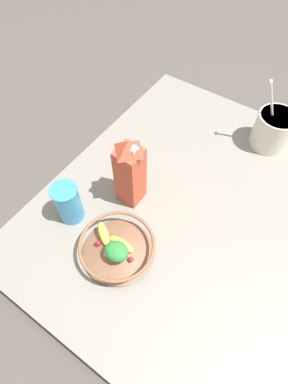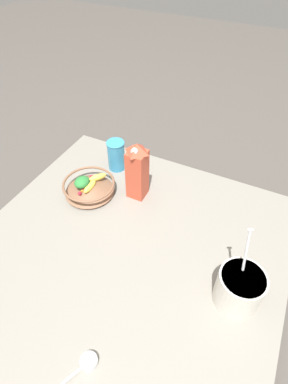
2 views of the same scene
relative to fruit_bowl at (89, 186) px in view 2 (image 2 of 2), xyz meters
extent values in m
plane|color=#4C4742|center=(0.27, -0.20, -0.08)|extent=(6.00, 6.00, 0.00)
cube|color=gray|center=(0.27, -0.20, -0.06)|extent=(1.08, 1.08, 0.04)
cylinder|color=brown|center=(0.00, 0.00, -0.03)|extent=(0.11, 0.11, 0.01)
cone|color=brown|center=(0.00, 0.00, -0.01)|extent=(0.21, 0.21, 0.04)
torus|color=brown|center=(0.00, 0.00, 0.02)|extent=(0.22, 0.22, 0.01)
ellipsoid|color=#EFD64C|center=(0.01, -0.01, 0.01)|extent=(0.03, 0.08, 0.03)
ellipsoid|color=#EFD64C|center=(0.01, 0.05, 0.01)|extent=(0.07, 0.08, 0.03)
ellipsoid|color=#EFD64C|center=(-0.02, -0.01, 0.01)|extent=(0.06, 0.06, 0.03)
cylinder|color=orange|center=(0.00, -0.03, 0.00)|extent=(0.04, 0.03, 0.01)
sphere|color=red|center=(-0.02, 0.05, 0.00)|extent=(0.02, 0.02, 0.02)
sphere|color=red|center=(-0.01, -0.05, 0.00)|extent=(0.02, 0.02, 0.02)
sphere|color=red|center=(0.00, -0.03, 0.01)|extent=(0.02, 0.02, 0.02)
ellipsoid|color=#2D7F38|center=(-0.02, -0.02, 0.03)|extent=(0.06, 0.07, 0.04)
cube|color=#CC4C33|center=(0.18, 0.08, 0.07)|extent=(0.07, 0.07, 0.22)
pyramid|color=#CC4C33|center=(0.18, 0.08, 0.20)|extent=(0.07, 0.07, 0.04)
cylinder|color=white|center=(0.18, 0.06, 0.20)|extent=(0.02, 0.01, 0.02)
cylinder|color=silver|center=(0.67, -0.19, 0.03)|extent=(0.14, 0.14, 0.13)
cylinder|color=white|center=(0.67, -0.19, 0.08)|extent=(0.13, 0.13, 0.02)
cylinder|color=silver|center=(0.65, -0.16, 0.13)|extent=(0.04, 0.07, 0.19)
ellipsoid|color=silver|center=(0.64, -0.13, 0.22)|extent=(0.02, 0.02, 0.01)
cylinder|color=#3893C6|center=(0.02, 0.20, 0.03)|extent=(0.08, 0.08, 0.14)
torus|color=#3893C6|center=(0.02, 0.20, 0.10)|extent=(0.08, 0.08, 0.01)
cylinder|color=white|center=(0.36, -0.55, -0.03)|extent=(0.05, 0.05, 0.02)
cylinder|color=white|center=(0.34, -0.60, -0.03)|extent=(0.03, 0.06, 0.01)
camera|label=1|loc=(-0.24, -0.26, 0.79)|focal=28.00mm
camera|label=2|loc=(0.60, -0.70, 0.86)|focal=28.00mm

